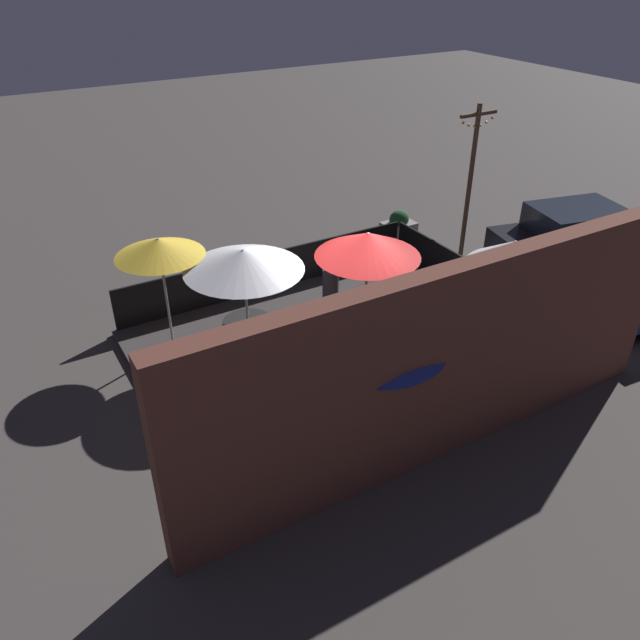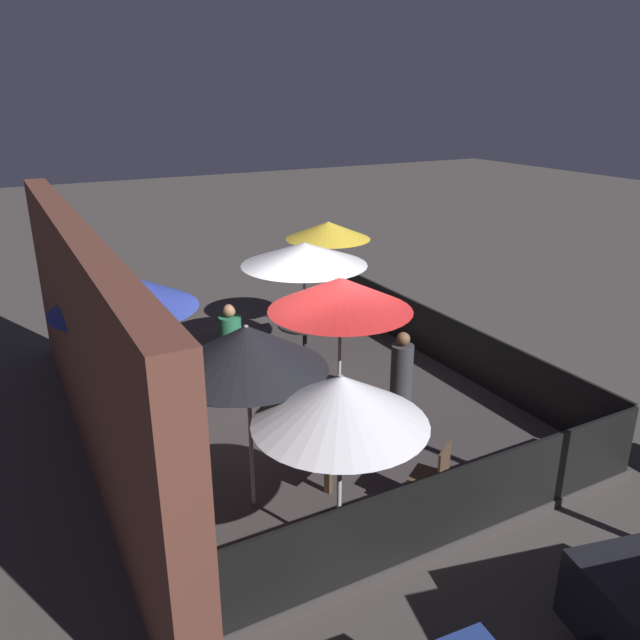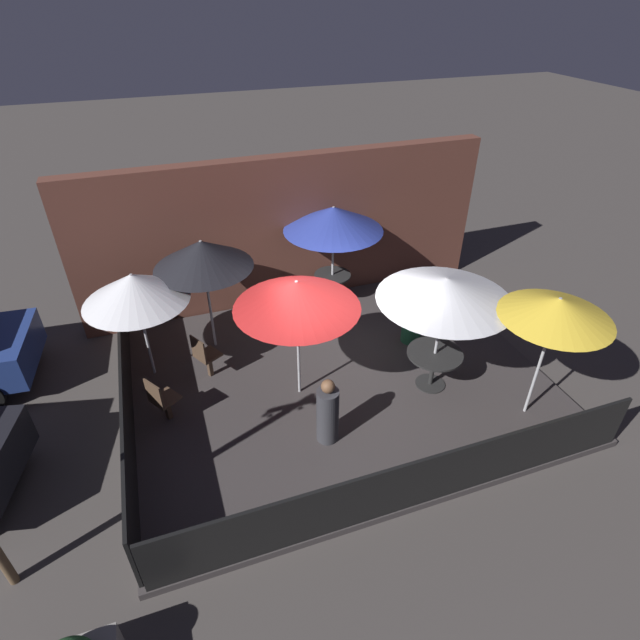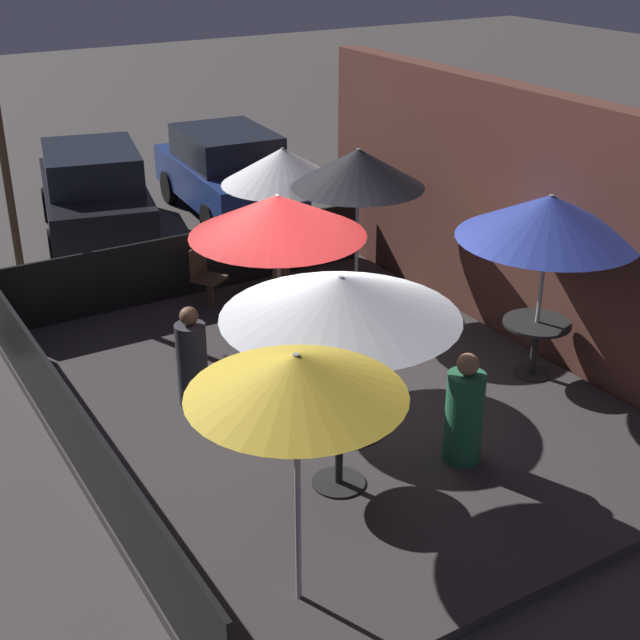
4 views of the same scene
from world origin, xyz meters
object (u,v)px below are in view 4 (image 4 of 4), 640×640
at_px(patio_umbrella_3, 277,215).
at_px(dining_table_1, 536,333).
at_px(patio_umbrella_1, 549,217).
at_px(patron_0, 464,414).
at_px(dining_table_0, 339,433).
at_px(patio_umbrella_0, 341,297).
at_px(patio_chair_1, 205,275).
at_px(patio_umbrella_5, 296,375).
at_px(patio_umbrella_4, 283,166).
at_px(patio_umbrella_2, 358,168).
at_px(light_post, 3,153).
at_px(parked_car_1, 227,171).
at_px(parked_car_0, 94,192).
at_px(patio_chair_0, 288,280).
at_px(patron_1, 192,361).

xyz_separation_m(patio_umbrella_3, dining_table_1, (1.63, 2.68, -1.51)).
height_order(patio_umbrella_1, patron_0, patio_umbrella_1).
height_order(dining_table_0, dining_table_1, dining_table_0).
distance_m(patio_umbrella_0, patio_chair_1, 5.02).
bearing_deg(patio_umbrella_5, patio_umbrella_1, 113.43).
xyz_separation_m(dining_table_1, patio_chair_1, (-4.00, -2.62, -0.08)).
height_order(patio_umbrella_4, patio_chair_1, patio_umbrella_4).
bearing_deg(patio_umbrella_5, patio_umbrella_4, 152.05).
height_order(patio_umbrella_0, patio_umbrella_2, patio_umbrella_2).
height_order(light_post, parked_car_1, light_post).
xyz_separation_m(patio_umbrella_4, dining_table_1, (4.10, 1.26, -1.31)).
bearing_deg(patio_umbrella_4, parked_car_0, -157.38).
bearing_deg(patio_umbrella_0, patio_umbrella_5, -43.68).
height_order(patio_umbrella_1, parked_car_1, patio_umbrella_1).
distance_m(patio_umbrella_0, patio_chair_0, 4.45).
xyz_separation_m(patio_umbrella_5, parked_car_1, (-10.00, 4.15, -1.42)).
relative_size(patio_umbrella_0, patio_umbrella_2, 0.97).
distance_m(patio_chair_0, light_post, 4.51).
bearing_deg(patron_1, patio_umbrella_2, -52.17).
height_order(patio_umbrella_2, dining_table_0, patio_umbrella_2).
bearing_deg(patio_chair_1, patron_1, -60.70).
xyz_separation_m(patio_umbrella_3, parked_car_0, (-6.43, -0.22, -1.35)).
bearing_deg(patio_chair_0, patio_umbrella_3, -61.12).
distance_m(patio_umbrella_2, light_post, 5.13).
height_order(dining_table_0, patio_chair_1, patio_chair_1).
relative_size(patio_umbrella_1, patio_umbrella_4, 1.08).
relative_size(patio_umbrella_0, parked_car_0, 0.53).
bearing_deg(patio_umbrella_1, dining_table_1, 75.96).
relative_size(patio_umbrella_3, patio_umbrella_4, 1.08).
distance_m(patio_umbrella_3, patio_chair_0, 2.38).
bearing_deg(patio_umbrella_1, parked_car_1, -177.81).
distance_m(patron_0, patron_1, 3.20).
distance_m(patio_umbrella_2, patio_umbrella_5, 6.04).
xyz_separation_m(patron_1, light_post, (-4.56, -0.85, 1.55)).
xyz_separation_m(patio_umbrella_4, patron_0, (5.11, -0.70, -1.33)).
bearing_deg(patron_1, patio_chair_0, -38.45).
bearing_deg(dining_table_0, patio_umbrella_4, 157.04).
relative_size(patio_umbrella_4, parked_car_1, 0.54).
relative_size(patron_0, parked_car_0, 0.29).
bearing_deg(patio_chair_0, parked_car_0, 164.87).
height_order(patio_umbrella_2, patio_umbrella_4, patio_umbrella_2).
bearing_deg(patron_1, patio_chair_1, -12.48).
bearing_deg(patio_umbrella_2, parked_car_1, 174.95).
height_order(patron_0, light_post, light_post).
xyz_separation_m(patron_0, light_post, (-7.11, -2.79, 1.55)).
relative_size(dining_table_1, light_post, 0.21).
bearing_deg(patron_0, patio_umbrella_4, 92.85).
bearing_deg(dining_table_1, patio_chair_1, -146.77).
relative_size(patio_umbrella_4, patron_0, 1.72).
bearing_deg(patio_umbrella_4, patio_chair_1, -85.53).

